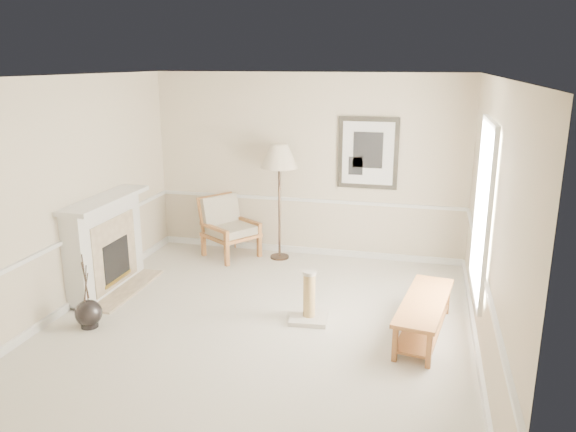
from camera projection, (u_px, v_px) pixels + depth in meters
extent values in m
plane|color=silver|center=(259.00, 326.00, 6.70)|extent=(5.50, 5.50, 0.00)
cube|color=beige|center=(308.00, 166.00, 8.89)|extent=(5.00, 0.04, 2.90)
cube|color=beige|center=(137.00, 311.00, 3.74)|extent=(5.00, 0.04, 2.90)
cube|color=beige|center=(62.00, 197.00, 6.90)|extent=(0.04, 5.50, 2.90)
cube|color=beige|center=(491.00, 224.00, 5.74)|extent=(0.04, 5.50, 2.90)
cube|color=white|center=(255.00, 77.00, 5.93)|extent=(5.00, 5.50, 0.04)
cube|color=white|center=(307.00, 250.00, 9.24)|extent=(4.95, 0.04, 0.10)
cube|color=white|center=(307.00, 200.00, 9.02)|extent=(4.95, 0.04, 0.05)
cube|color=white|center=(484.00, 209.00, 6.11)|extent=(0.03, 1.20, 1.80)
cube|color=white|center=(483.00, 209.00, 6.11)|extent=(0.05, 1.34, 1.94)
cube|color=black|center=(368.00, 153.00, 8.57)|extent=(0.92, 0.04, 1.10)
cube|color=white|center=(368.00, 153.00, 8.55)|extent=(0.78, 0.01, 0.96)
cube|color=black|center=(368.00, 150.00, 8.53)|extent=(0.45, 0.01, 0.55)
cube|color=white|center=(105.00, 246.00, 7.64)|extent=(0.28, 1.50, 1.25)
cube|color=white|center=(104.00, 200.00, 7.46)|extent=(0.46, 1.64, 0.06)
cube|color=#C6B28E|center=(115.00, 252.00, 7.63)|extent=(0.02, 1.05, 0.95)
cube|color=black|center=(117.00, 261.00, 7.66)|extent=(0.02, 0.62, 0.58)
cube|color=#B4983C|center=(118.00, 279.00, 7.73)|extent=(0.01, 0.66, 0.05)
cube|color=#C6B28E|center=(119.00, 289.00, 7.77)|extent=(0.60, 1.50, 0.03)
sphere|color=black|center=(89.00, 313.00, 6.64)|extent=(0.32, 0.32, 0.32)
cylinder|color=black|center=(90.00, 323.00, 6.67)|extent=(0.20, 0.20, 0.09)
cylinder|color=black|center=(85.00, 280.00, 6.53)|extent=(0.05, 0.13, 0.50)
cylinder|color=black|center=(86.00, 284.00, 6.54)|extent=(0.06, 0.16, 0.41)
cylinder|color=black|center=(85.00, 277.00, 6.52)|extent=(0.03, 0.07, 0.59)
cube|color=#935F2F|center=(227.00, 254.00, 8.63)|extent=(0.09, 0.09, 0.39)
cube|color=#935F2F|center=(203.00, 244.00, 9.09)|extent=(0.09, 0.09, 0.39)
cube|color=#935F2F|center=(259.00, 245.00, 9.04)|extent=(0.09, 0.09, 0.39)
cube|color=#935F2F|center=(235.00, 236.00, 9.50)|extent=(0.09, 0.09, 0.39)
cube|color=#935F2F|center=(231.00, 235.00, 9.02)|extent=(1.01, 1.01, 0.05)
cube|color=#935F2F|center=(218.00, 211.00, 9.17)|extent=(0.55, 0.70, 0.57)
cube|color=#935F2F|center=(214.00, 228.00, 8.77)|extent=(0.63, 0.46, 0.05)
cube|color=#935F2F|center=(247.00, 221.00, 9.18)|extent=(0.63, 0.46, 0.05)
cube|color=white|center=(231.00, 229.00, 8.99)|extent=(0.92, 0.92, 0.12)
cube|color=white|center=(221.00, 211.00, 9.12)|extent=(0.54, 0.66, 0.51)
cylinder|color=black|center=(280.00, 257.00, 9.03)|extent=(0.30, 0.30, 0.03)
cylinder|color=black|center=(279.00, 206.00, 8.81)|extent=(0.04, 0.04, 1.66)
cone|color=#F5EAC4|center=(279.00, 156.00, 8.59)|extent=(0.68, 0.68, 0.36)
cube|color=#935F2F|center=(425.00, 302.00, 6.37)|extent=(0.69, 1.59, 0.04)
cube|color=#935F2F|center=(423.00, 326.00, 6.46)|extent=(0.61, 1.47, 0.03)
cube|color=#935F2F|center=(395.00, 344.00, 5.87)|extent=(0.06, 0.06, 0.40)
cube|color=#935F2F|center=(429.00, 350.00, 5.74)|extent=(0.06, 0.06, 0.40)
cube|color=#935F2F|center=(419.00, 294.00, 7.12)|extent=(0.06, 0.06, 0.40)
cube|color=#935F2F|center=(447.00, 299.00, 6.99)|extent=(0.06, 0.06, 0.40)
cube|color=beige|center=(309.00, 318.00, 6.86)|extent=(0.49, 0.49, 0.06)
cylinder|color=tan|center=(309.00, 295.00, 6.78)|extent=(0.15, 0.15, 0.54)
cylinder|color=beige|center=(309.00, 273.00, 6.70)|extent=(0.17, 0.17, 0.04)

